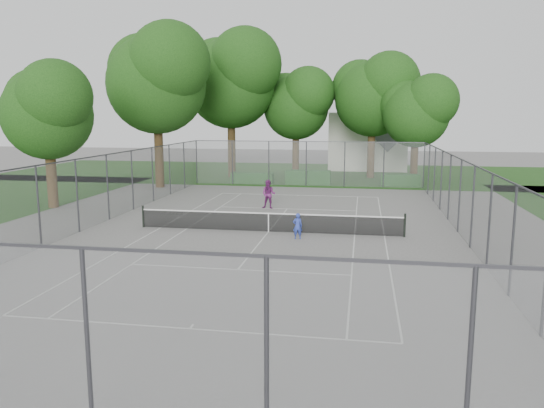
% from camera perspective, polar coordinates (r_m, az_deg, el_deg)
% --- Properties ---
extents(ground, '(120.00, 120.00, 0.00)m').
position_cam_1_polar(ground, '(25.59, -0.38, -3.02)').
color(ground, slate).
rests_on(ground, ground).
extents(grass_far, '(60.00, 20.00, 0.00)m').
position_cam_1_polar(grass_far, '(51.08, 4.75, 3.30)').
color(grass_far, '#1B4112').
rests_on(grass_far, ground).
extents(court_markings, '(11.03, 23.83, 0.01)m').
position_cam_1_polar(court_markings, '(25.59, -0.38, -3.01)').
color(court_markings, beige).
rests_on(court_markings, ground).
extents(tennis_net, '(12.87, 0.10, 1.10)m').
position_cam_1_polar(tennis_net, '(25.48, -0.38, -1.90)').
color(tennis_net, black).
rests_on(tennis_net, ground).
extents(perimeter_fence, '(18.08, 34.08, 3.52)m').
position_cam_1_polar(perimeter_fence, '(25.25, -0.38, 0.99)').
color(perimeter_fence, '#38383D').
rests_on(perimeter_fence, ground).
extents(tree_far_left, '(9.01, 8.23, 12.96)m').
position_cam_1_polar(tree_far_left, '(47.88, -4.35, 13.56)').
color(tree_far_left, '#392715').
rests_on(tree_far_left, ground).
extents(tree_far_midleft, '(6.84, 6.24, 9.83)m').
position_cam_1_polar(tree_far_midleft, '(49.09, 2.70, 10.96)').
color(tree_far_midleft, '#392715').
rests_on(tree_far_midleft, ground).
extents(tree_far_midright, '(7.58, 6.92, 10.89)m').
position_cam_1_polar(tree_far_midright, '(47.91, 10.91, 11.71)').
color(tree_far_midright, '#392715').
rests_on(tree_far_midright, ground).
extents(tree_far_right, '(6.10, 5.57, 8.78)m').
position_cam_1_polar(tree_far_right, '(44.73, 15.38, 9.83)').
color(tree_far_right, '#392715').
rests_on(tree_far_right, ground).
extents(tree_side_back, '(8.56, 7.81, 12.30)m').
position_cam_1_polar(tree_side_back, '(41.75, -12.25, 13.34)').
color(tree_side_back, '#392715').
rests_on(tree_side_back, ground).
extents(tree_side_front, '(6.08, 5.55, 8.73)m').
position_cam_1_polar(tree_side_front, '(34.41, -23.01, 9.53)').
color(tree_side_front, '#392715').
rests_on(tree_side_front, ground).
extents(hedge_left, '(3.45, 1.03, 0.86)m').
position_cam_1_polar(hedge_left, '(43.72, -2.13, 2.83)').
color(hedge_left, '#1A4F19').
rests_on(hedge_left, ground).
extents(hedge_mid, '(3.60, 1.03, 1.13)m').
position_cam_1_polar(hedge_mid, '(43.02, 3.91, 2.88)').
color(hedge_mid, '#1A4F19').
rests_on(hedge_mid, ground).
extents(hedge_right, '(3.04, 1.11, 0.91)m').
position_cam_1_polar(hedge_right, '(43.28, 13.62, 2.53)').
color(hedge_right, '#1A4F19').
rests_on(hedge_right, ground).
extents(house, '(7.70, 5.97, 9.58)m').
position_cam_1_polar(house, '(55.75, 10.27, 7.68)').
color(house, beige).
rests_on(house, ground).
extents(girl_player, '(0.49, 0.38, 1.19)m').
position_cam_1_polar(girl_player, '(24.08, 2.77, -2.38)').
color(girl_player, '#2C40A7').
rests_on(girl_player, ground).
extents(woman_player, '(0.88, 0.71, 1.73)m').
position_cam_1_polar(woman_player, '(31.76, -0.36, 1.05)').
color(woman_player, '#6A2363').
rests_on(woman_player, ground).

